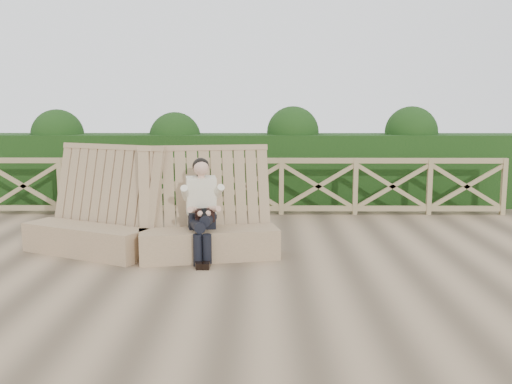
{
  "coord_description": "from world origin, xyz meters",
  "views": [
    {
      "loc": [
        0.32,
        -7.41,
        2.06
      ],
      "look_at": [
        0.25,
        0.4,
        0.9
      ],
      "focal_mm": 40.0,
      "sensor_mm": 36.0,
      "label": 1
    }
  ],
  "objects": [
    {
      "name": "ground",
      "position": [
        0.0,
        0.0,
        0.0
      ],
      "size": [
        60.0,
        60.0,
        0.0
      ],
      "primitive_type": "plane",
      "color": "brown",
      "rests_on": "ground"
    },
    {
      "name": "hedge",
      "position": [
        0.0,
        4.7,
        0.75
      ],
      "size": [
        12.0,
        1.2,
        1.5
      ],
      "primitive_type": "cube",
      "color": "black",
      "rests_on": "ground"
    },
    {
      "name": "bench",
      "position": [
        -1.26,
        0.39,
        0.39
      ],
      "size": [
        3.71,
        1.51,
        1.55
      ],
      "rotation": [
        0.0,
        0.0,
        -0.08
      ],
      "color": "olive",
      "rests_on": "ground"
    },
    {
      "name": "guardrail",
      "position": [
        0.0,
        3.5,
        0.55
      ],
      "size": [
        10.1,
        0.09,
        1.1
      ],
      "color": "#958057",
      "rests_on": "ground"
    },
    {
      "name": "woman",
      "position": [
        -0.48,
        0.21,
        0.73
      ],
      "size": [
        0.46,
        0.89,
        1.38
      ],
      "rotation": [
        0.0,
        0.0,
        0.2
      ],
      "color": "black",
      "rests_on": "ground"
    }
  ]
}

